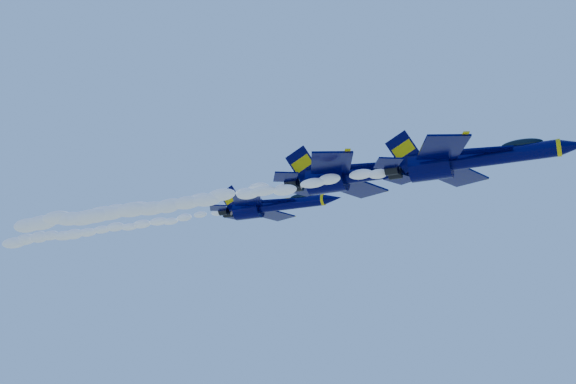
% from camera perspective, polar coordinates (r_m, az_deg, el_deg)
% --- Properties ---
extents(jet_lead, '(17.03, 13.97, 6.33)m').
position_cam_1_polar(jet_lead, '(58.21, 15.84, 2.82)').
color(jet_lead, '#000032').
extents(smoke_trail_jet_lead, '(37.29, 1.90, 1.71)m').
position_cam_1_polar(smoke_trail_jet_lead, '(66.07, -6.89, -0.58)').
color(smoke_trail_jet_lead, white).
extents(jet_second, '(18.28, 15.00, 6.79)m').
position_cam_1_polar(jet_second, '(63.80, 6.61, 1.65)').
color(jet_second, '#000032').
extents(smoke_trail_jet_second, '(37.29, 2.04, 1.83)m').
position_cam_1_polar(smoke_trail_jet_second, '(75.16, -13.03, -1.35)').
color(smoke_trail_jet_second, white).
extents(jet_third, '(16.28, 13.36, 6.05)m').
position_cam_1_polar(jet_third, '(80.33, -1.46, -1.22)').
color(jet_third, '#000032').
extents(smoke_trail_jet_third, '(37.29, 1.81, 1.63)m').
position_cam_1_polar(smoke_trail_jet_third, '(93.54, -15.88, -3.18)').
color(smoke_trail_jet_third, white).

